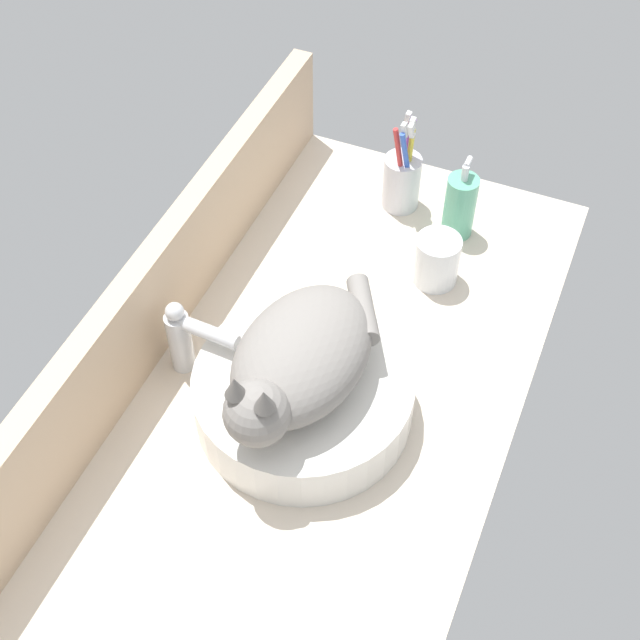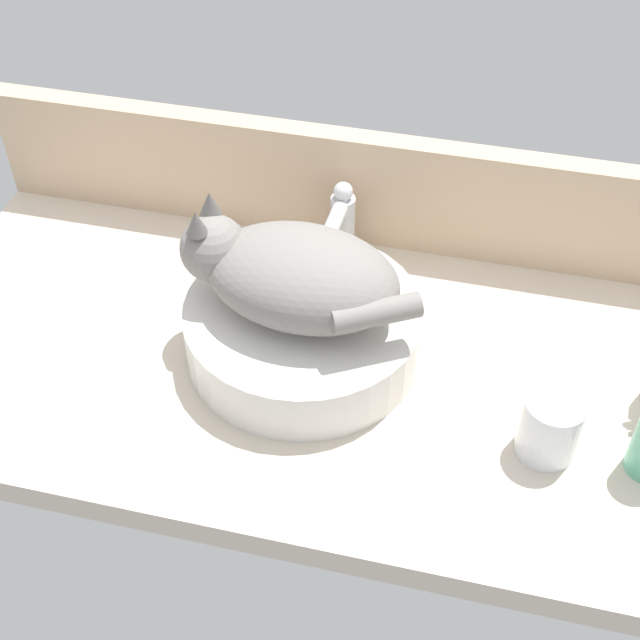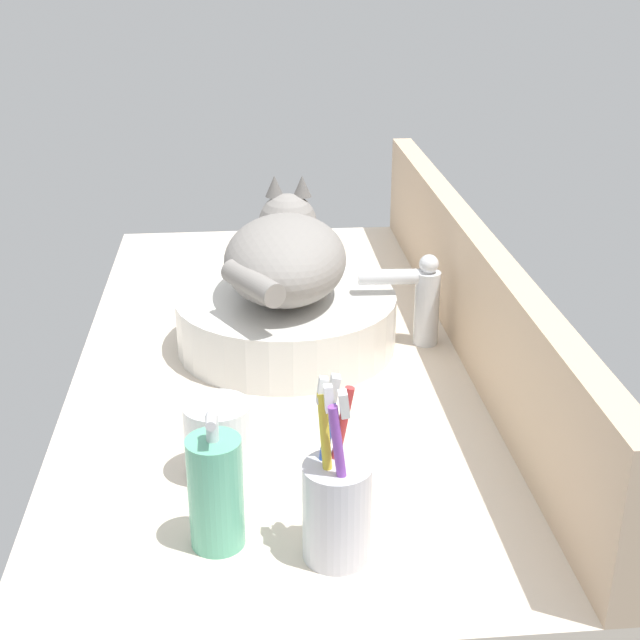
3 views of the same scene
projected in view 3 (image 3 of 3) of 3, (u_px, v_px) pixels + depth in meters
ground_plane at (282, 366)px, 127.68cm from camera, size 114.46×56.98×4.00cm
backsplash_panel at (470, 289)px, 125.46cm from camera, size 114.46×3.60×17.99cm
sink_basin at (286, 321)px, 127.73cm from camera, size 31.41×31.41×7.88cm
cat at (285, 254)px, 125.09cm from camera, size 32.06×19.11×14.00cm
faucet at (419, 297)px, 127.21cm from camera, size 3.60×11.84×13.60cm
soap_dispenser at (216, 491)px, 85.30cm from camera, size 5.36×5.36×14.98cm
toothbrush_cup at (336, 506)px, 83.70cm from camera, size 6.55×6.55×18.72cm
water_glass at (218, 444)px, 97.21cm from camera, size 7.38×7.38×8.73cm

